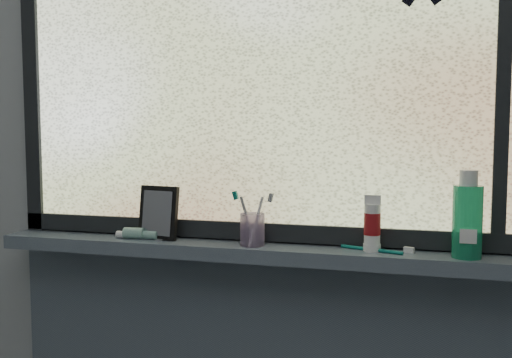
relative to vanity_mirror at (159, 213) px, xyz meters
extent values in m
cube|color=#9EA3A8|center=(0.33, 0.07, 0.15)|extent=(3.00, 0.01, 2.50)
cube|color=#4D5967|center=(0.33, -0.01, -0.10)|extent=(1.62, 0.14, 0.04)
cube|color=silver|center=(0.33, 0.05, 0.43)|extent=(1.50, 0.01, 1.00)
cube|color=black|center=(0.33, 0.04, -0.05)|extent=(1.60, 0.03, 0.05)
cube|color=black|center=(-0.45, 0.04, 0.43)|extent=(0.05, 0.03, 1.10)
cube|color=black|center=(0.93, 0.04, 0.43)|extent=(0.03, 0.03, 1.00)
cube|color=black|center=(0.00, 0.00, 0.00)|extent=(0.13, 0.08, 0.16)
cylinder|color=#B697C8|center=(0.29, -0.02, -0.03)|extent=(0.07, 0.07, 0.09)
cylinder|color=#20A874|center=(0.85, -0.02, 0.03)|extent=(0.08, 0.08, 0.18)
cylinder|color=silver|center=(0.62, 0.00, 0.00)|extent=(0.05, 0.05, 0.11)
camera|label=1|loc=(0.72, -1.52, 0.24)|focal=40.00mm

